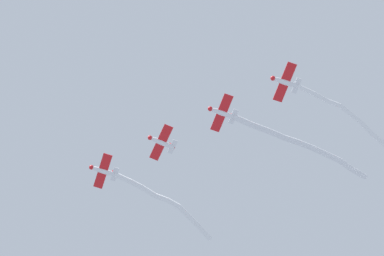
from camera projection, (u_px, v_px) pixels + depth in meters
The scene contains 7 objects.
airplane_lead at pixel (103, 171), 81.09m from camera, with size 5.16×5.53×1.55m.
smoke_trail_lead at pixel (166, 203), 82.55m from camera, with size 10.49×16.25×2.70m.
airplane_left_wing at pixel (161, 142), 79.56m from camera, with size 5.46×5.24×1.55m.
airplane_right_wing at pixel (222, 113), 78.03m from camera, with size 5.21×5.49×1.55m.
smoke_trail_right_wing at pixel (305, 147), 81.67m from camera, with size 16.91×20.21×4.46m.
airplane_slot at pixel (285, 82), 76.50m from camera, with size 5.09×5.59×1.55m.
smoke_trail_slot at pixel (360, 126), 78.60m from camera, with size 12.48×20.53×1.61m.
Camera 1 is at (-28.89, 24.80, 1.56)m, focal length 48.21 mm.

